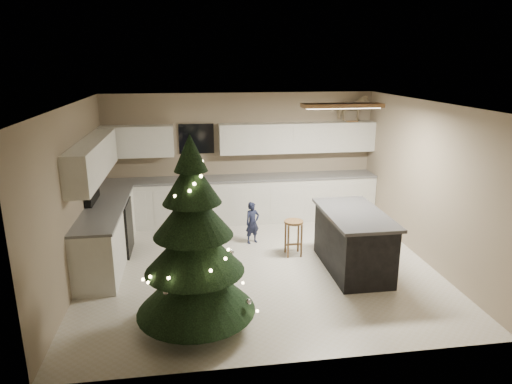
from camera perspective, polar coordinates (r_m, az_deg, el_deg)
ground_plane at (r=7.51m, az=0.40°, el=-9.21°), size 5.50×5.50×0.00m
room_shell at (r=6.95m, az=0.61°, el=3.98°), size 5.52×5.02×2.61m
cabinetry at (r=8.71m, az=-7.19°, el=-0.38°), size 5.50×3.20×2.00m
island at (r=7.37m, az=12.03°, el=-5.99°), size 0.90×1.70×0.95m
bar_stool at (r=7.77m, az=4.72°, el=-4.67°), size 0.32×0.32×0.61m
christmas_tree at (r=5.56m, az=-7.73°, el=-7.44°), size 1.52×1.47×2.43m
toddler at (r=8.27m, az=-0.45°, el=-3.86°), size 0.33×0.28×0.77m
rocking_horse at (r=9.67m, az=11.98°, el=10.21°), size 0.62×0.31×0.53m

